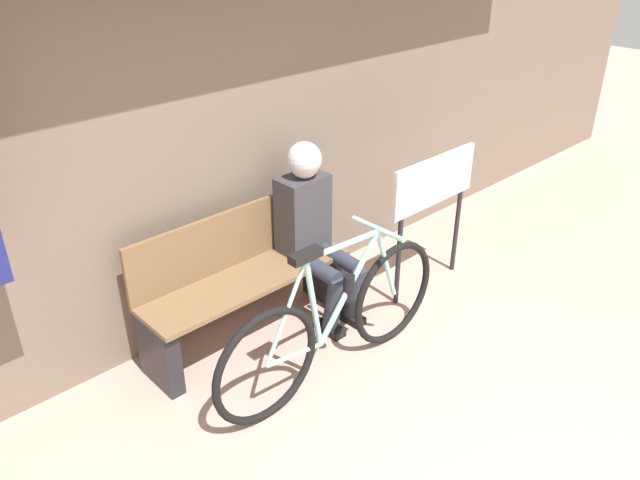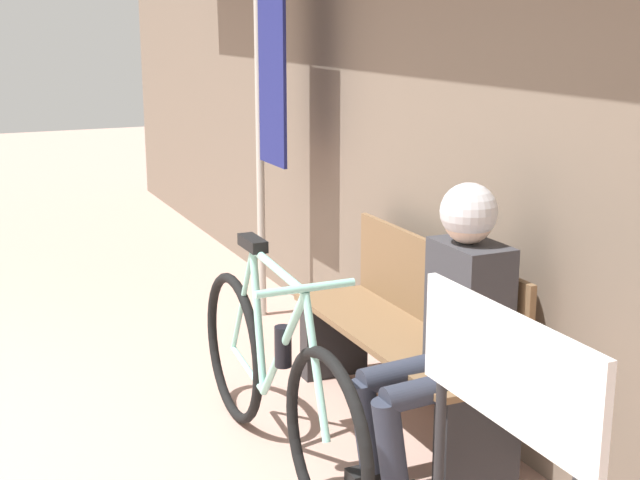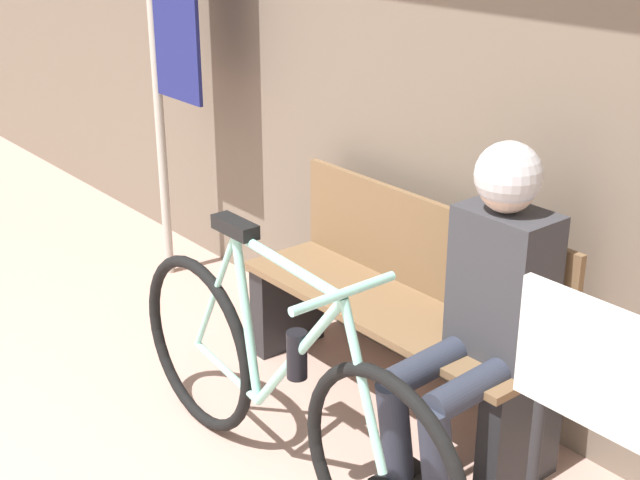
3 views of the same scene
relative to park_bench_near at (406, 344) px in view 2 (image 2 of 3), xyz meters
name	(u,v)px [view 2 (image 2 of 3)]	position (x,y,z in m)	size (l,w,h in m)	color
storefront_wall	(438,64)	(-0.32, 0.32, 1.26)	(12.00, 0.56, 3.20)	#756656
park_bench_near	(406,344)	(0.00, 0.00, 0.00)	(1.46, 0.42, 0.87)	brown
bicycle	(274,382)	(0.15, -0.72, -0.01)	(1.78, 0.40, 0.97)	black
person_seated	(450,314)	(0.52, -0.10, 0.32)	(0.34, 0.60, 1.25)	#2D3342
banner_pole	(267,96)	(-1.63, -0.05, 1.03)	(0.45, 0.05, 2.21)	#B7B2A8
signboard	(504,395)	(1.38, -0.45, 0.38)	(0.87, 0.04, 1.05)	#232326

